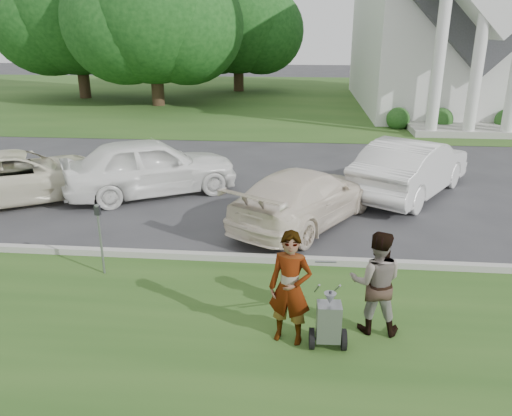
# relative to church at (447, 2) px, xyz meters

# --- Properties ---
(ground) EXTENTS (120.00, 120.00, 0.00)m
(ground) POSITION_rel_church_xyz_m (-9.00, -23.11, -5.94)
(ground) COLOR #333335
(ground) RESTS_ON ground
(grass_strip) EXTENTS (80.00, 7.00, 0.01)m
(grass_strip) POSITION_rel_church_xyz_m (-9.00, -26.11, -5.93)
(grass_strip) COLOR #264919
(grass_strip) RESTS_ON ground
(church_lawn) EXTENTS (80.00, 30.00, 0.01)m
(church_lawn) POSITION_rel_church_xyz_m (-9.00, 3.89, -5.93)
(church_lawn) COLOR #264919
(church_lawn) RESTS_ON ground
(curb) EXTENTS (80.00, 0.18, 0.15)m
(curb) POSITION_rel_church_xyz_m (-9.00, -22.56, -5.86)
(curb) COLOR #9E9E93
(curb) RESTS_ON ground
(church) EXTENTS (9.19, 19.00, 24.10)m
(church) POSITION_rel_church_xyz_m (0.00, 0.00, 0.00)
(church) COLOR white
(church) RESTS_ON ground
(tree_left) EXTENTS (10.63, 8.40, 9.71)m
(tree_left) POSITION_rel_church_xyz_m (-17.01, -1.13, -0.83)
(tree_left) COLOR #332316
(tree_left) RESTS_ON ground
(tree_far) EXTENTS (11.64, 9.20, 10.73)m
(tree_far) POSITION_rel_church_xyz_m (-23.01, 1.87, -0.25)
(tree_far) COLOR #332316
(tree_far) RESTS_ON ground
(tree_back) EXTENTS (9.61, 7.60, 8.89)m
(tree_back) POSITION_rel_church_xyz_m (-13.01, 6.87, -1.21)
(tree_back) COLOR #332316
(tree_back) RESTS_ON ground
(striping_cart) EXTENTS (0.56, 1.09, 1.01)m
(striping_cart) POSITION_rel_church_xyz_m (-7.54, -25.37, -5.51)
(striping_cart) COLOR black
(striping_cart) RESTS_ON ground
(person_left) EXTENTS (0.73, 0.56, 1.77)m
(person_left) POSITION_rel_church_xyz_m (-8.12, -25.24, -5.05)
(person_left) COLOR #999999
(person_left) RESTS_ON ground
(person_right) EXTENTS (0.87, 0.70, 1.68)m
(person_right) POSITION_rel_church_xyz_m (-6.82, -24.84, -5.10)
(person_right) COLOR #999999
(person_right) RESTS_ON ground
(parking_meter_near) EXTENTS (0.10, 0.09, 1.43)m
(parking_meter_near) POSITION_rel_church_xyz_m (-11.78, -23.36, -5.04)
(parking_meter_near) COLOR gray
(parking_meter_near) RESTS_ON ground
(car_a) EXTENTS (5.41, 4.55, 1.38)m
(car_a) POSITION_rel_church_xyz_m (-15.69, -19.25, -5.25)
(car_a) COLOR #EBE6C8
(car_a) RESTS_ON ground
(car_b) EXTENTS (5.19, 4.09, 1.66)m
(car_b) POSITION_rel_church_xyz_m (-12.29, -18.40, -5.11)
(car_b) COLOR white
(car_b) RESTS_ON ground
(car_c) EXTENTS (4.02, 4.97, 1.35)m
(car_c) POSITION_rel_church_xyz_m (-7.90, -20.27, -5.26)
(car_c) COLOR #EFE0CA
(car_c) RESTS_ON ground
(car_d) EXTENTS (4.09, 5.08, 1.62)m
(car_d) POSITION_rel_church_xyz_m (-4.90, -17.72, -5.13)
(car_d) COLOR silver
(car_d) RESTS_ON ground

